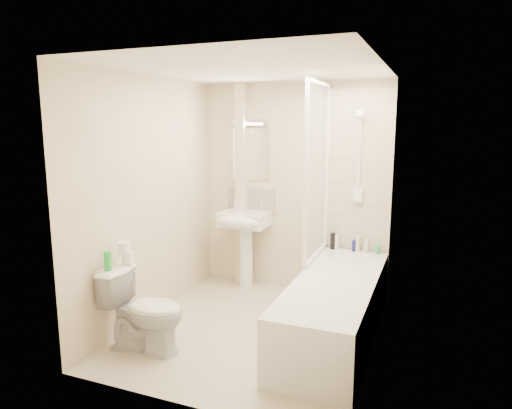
% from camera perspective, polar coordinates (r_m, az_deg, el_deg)
% --- Properties ---
extents(floor, '(2.50, 2.50, 0.00)m').
position_cam_1_polar(floor, '(4.48, -0.49, -15.48)').
color(floor, beige).
rests_on(floor, ground).
extents(wall_back, '(2.20, 0.02, 2.40)m').
position_cam_1_polar(wall_back, '(5.28, 4.64, 2.04)').
color(wall_back, beige).
rests_on(wall_back, ground).
extents(wall_left, '(0.02, 2.50, 2.40)m').
position_cam_1_polar(wall_left, '(4.64, -13.20, 0.69)').
color(wall_left, beige).
rests_on(wall_left, ground).
extents(wall_right, '(0.02, 2.50, 2.40)m').
position_cam_1_polar(wall_right, '(3.84, 14.86, -1.29)').
color(wall_right, beige).
rests_on(wall_right, ground).
extents(ceiling, '(2.20, 2.50, 0.02)m').
position_cam_1_polar(ceiling, '(4.07, -0.54, 16.64)').
color(ceiling, white).
rests_on(ceiling, wall_back).
extents(tile_back, '(0.70, 0.01, 1.75)m').
position_cam_1_polar(tile_back, '(5.07, 12.78, 4.06)').
color(tile_back, beige).
rests_on(tile_back, wall_back).
extents(tile_right, '(0.01, 2.10, 1.75)m').
position_cam_1_polar(tile_right, '(3.97, 15.14, 2.35)').
color(tile_right, beige).
rests_on(tile_right, wall_right).
extents(pipe_boxing, '(0.12, 0.12, 2.40)m').
position_cam_1_polar(pipe_boxing, '(5.43, -1.81, 2.30)').
color(pipe_boxing, beige).
rests_on(pipe_boxing, ground).
extents(splashback, '(0.60, 0.02, 0.30)m').
position_cam_1_polar(splashback, '(5.47, -0.63, 0.55)').
color(splashback, beige).
rests_on(splashback, wall_back).
extents(mirror, '(0.46, 0.01, 0.60)m').
position_cam_1_polar(mirror, '(5.40, -0.65, 6.31)').
color(mirror, white).
rests_on(mirror, wall_back).
extents(strip_light, '(0.42, 0.07, 0.07)m').
position_cam_1_polar(strip_light, '(5.37, -0.75, 10.24)').
color(strip_light, silver).
rests_on(strip_light, wall_back).
extents(bathtub, '(0.70, 2.10, 0.55)m').
position_cam_1_polar(bathtub, '(4.32, 9.87, -12.49)').
color(bathtub, white).
rests_on(bathtub, ground).
extents(shower_screen, '(0.04, 0.92, 1.80)m').
position_cam_1_polar(shower_screen, '(4.71, 7.72, 4.08)').
color(shower_screen, white).
rests_on(shower_screen, bathtub).
extents(shower_fixture, '(0.10, 0.16, 0.99)m').
position_cam_1_polar(shower_fixture, '(5.01, 12.73, 5.38)').
color(shower_fixture, white).
rests_on(shower_fixture, wall_back).
extents(pedestal_sink, '(0.54, 0.49, 1.05)m').
position_cam_1_polar(pedestal_sink, '(5.32, -1.56, -2.96)').
color(pedestal_sink, white).
rests_on(pedestal_sink, ground).
extents(bottle_black_a, '(0.06, 0.06, 0.19)m').
position_cam_1_polar(bottle_black_a, '(5.17, 9.58, -4.52)').
color(bottle_black_a, black).
rests_on(bottle_black_a, bathtub).
extents(bottle_white_a, '(0.05, 0.05, 0.17)m').
position_cam_1_polar(bottle_white_a, '(5.17, 10.08, -4.65)').
color(bottle_white_a, silver).
rests_on(bottle_white_a, bathtub).
extents(bottle_blue, '(0.05, 0.05, 0.12)m').
position_cam_1_polar(bottle_blue, '(5.14, 12.18, -5.07)').
color(bottle_blue, navy).
rests_on(bottle_blue, bathtub).
extents(bottle_cream, '(0.05, 0.05, 0.18)m').
position_cam_1_polar(bottle_cream, '(5.13, 12.61, -4.77)').
color(bottle_cream, beige).
rests_on(bottle_cream, bathtub).
extents(bottle_white_b, '(0.05, 0.05, 0.15)m').
position_cam_1_polar(bottle_white_b, '(5.12, 13.58, -5.04)').
color(bottle_white_b, silver).
rests_on(bottle_white_b, bathtub).
extents(bottle_green, '(0.06, 0.06, 0.09)m').
position_cam_1_polar(bottle_green, '(5.11, 14.93, -5.47)').
color(bottle_green, green).
rests_on(bottle_green, bathtub).
extents(toilet, '(0.47, 0.74, 0.72)m').
position_cam_1_polar(toilet, '(4.12, -13.75, -12.70)').
color(toilet, white).
rests_on(toilet, ground).
extents(toilet_roll_lower, '(0.10, 0.10, 0.11)m').
position_cam_1_polar(toilet_roll_lower, '(4.19, -15.72, -6.44)').
color(toilet_roll_lower, white).
rests_on(toilet_roll_lower, toilet).
extents(toilet_roll_upper, '(0.11, 0.11, 0.10)m').
position_cam_1_polar(toilet_roll_upper, '(4.14, -16.18, -5.20)').
color(toilet_roll_upper, white).
rests_on(toilet_roll_upper, toilet_roll_lower).
extents(green_bottle, '(0.06, 0.06, 0.16)m').
position_cam_1_polar(green_bottle, '(4.04, -18.04, -6.75)').
color(green_bottle, green).
rests_on(green_bottle, toilet).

